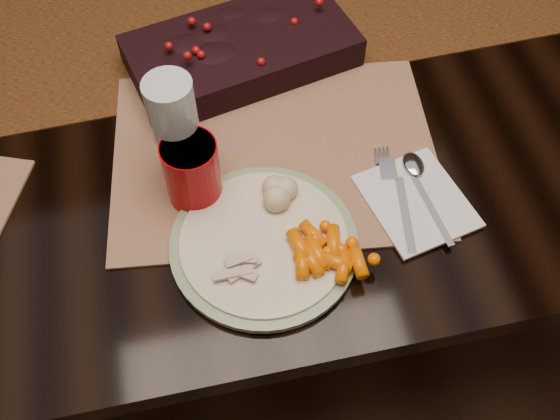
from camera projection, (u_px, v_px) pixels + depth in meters
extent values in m
plane|color=black|center=(269.00, 283.00, 1.68)|extent=(5.00, 5.00, 0.00)
cube|color=black|center=(267.00, 205.00, 1.37)|extent=(1.80, 1.00, 0.75)
cube|color=#5A3517|center=(270.00, 10.00, 1.16)|extent=(1.89, 0.46, 0.00)
cube|color=brown|center=(275.00, 153.00, 0.97)|extent=(0.54, 0.42, 0.00)
cylinder|color=beige|center=(264.00, 243.00, 0.87)|extent=(0.34, 0.34, 0.01)
cube|color=white|center=(416.00, 201.00, 0.92)|extent=(0.17, 0.18, 0.01)
cylinder|color=#9F0004|center=(192.00, 172.00, 0.88)|extent=(0.10, 0.10, 0.11)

